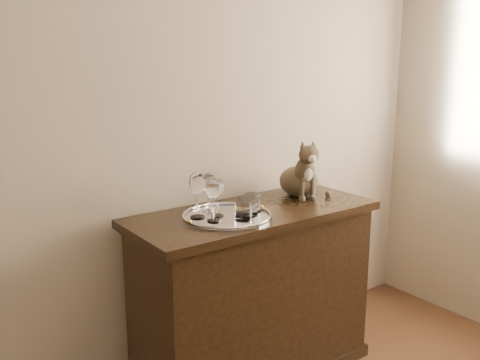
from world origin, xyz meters
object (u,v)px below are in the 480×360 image
Objects in this scene: tumbler_c at (252,203)px; cat at (299,167)px; wine_glass_c at (214,200)px; wine_glass_a at (197,195)px; sideboard at (253,294)px; wine_glass_b at (209,193)px; wine_glass_d at (217,197)px; tumbler_b at (243,210)px; tumbler_a at (250,207)px; tray at (227,217)px.

cat reaches higher than tumbler_c.
wine_glass_a is at bearing 109.27° from wine_glass_c.
wine_glass_b is at bearing 157.45° from sideboard.
wine_glass_a is at bearing 163.50° from tumbler_c.
wine_glass_c is 0.08m from wine_glass_d.
cat is (0.55, -0.00, 0.05)m from wine_glass_b.
wine_glass_d is at bearing -179.31° from sideboard.
wine_glass_b is at bearing 28.38° from wine_glass_a.
wine_glass_b reaches higher than tumbler_b.
wine_glass_c is 0.63× the size of cat.
cat is (0.39, 0.12, 0.10)m from tumbler_c.
tumbler_a is at bearing -9.88° from wine_glass_c.
wine_glass_a is 1.19× the size of wine_glass_d.
cat reaches higher than wine_glass_b.
wine_glass_c reaches higher than wine_glass_b.
wine_glass_d is (0.05, 0.05, -0.01)m from wine_glass_c.
tumbler_b reaches higher than tumbler_c.
sideboard is 0.56m from wine_glass_d.
tumbler_c is (0.16, -0.12, -0.05)m from wine_glass_b.
tray is at bearing 104.20° from tumbler_b.
wine_glass_a is at bearing 173.76° from sideboard.
wine_glass_b is at bearing 102.46° from tray.
tumbler_b reaches higher than sideboard.
sideboard is 0.49m from tumbler_a.
wine_glass_d is 0.18m from tumbler_c.
wine_glass_b is at bearing 122.96° from tumbler_a.
wine_glass_a is at bearing 157.76° from wine_glass_d.
wine_glass_b is (-0.20, 0.08, 0.52)m from sideboard.
wine_glass_b reaches higher than tray.
tray is 0.11m from tumbler_a.
wine_glass_c is 2.24× the size of tumbler_c.
tray reaches higher than sideboard.
tumbler_a is at bearing -30.12° from wine_glass_a.
cat is at bearing 4.05° from wine_glass_a.
tumbler_a and tumbler_c have the same top height.
wine_glass_a is (-0.29, 0.03, 0.53)m from sideboard.
tumbler_a is 0.28× the size of cat.
sideboard is at bearing -148.50° from cat.
wine_glass_d reaches higher than sideboard.
tray is at bearing 146.66° from tumbler_a.
tumbler_a reaches higher than sideboard.
wine_glass_b is at bearing -161.38° from cat.
tumbler_b is at bearing -141.32° from sideboard.
wine_glass_d is 2.01× the size of tumbler_c.
tumbler_a reaches higher than tray.
wine_glass_a is 0.24m from tumbler_a.
wine_glass_d is 1.96× the size of tumbler_b.
wine_glass_c is (-0.09, -0.03, 0.10)m from tray.
tumbler_a is at bearing 29.92° from tumbler_b.
wine_glass_c is at bearing -168.00° from sideboard.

